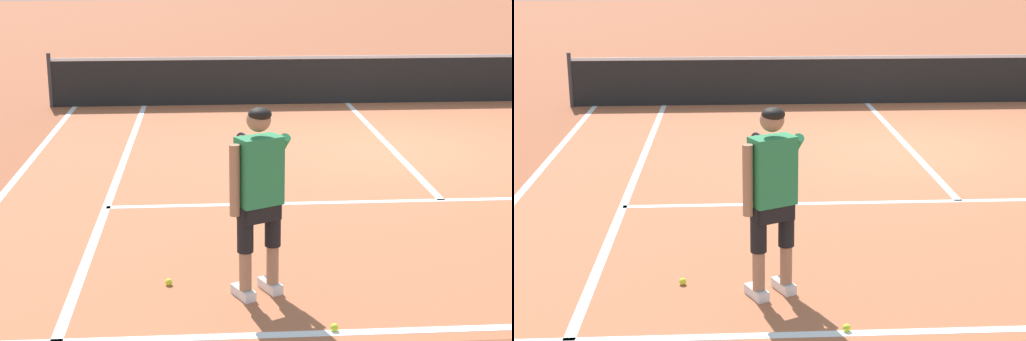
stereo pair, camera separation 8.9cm
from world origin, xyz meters
TOP-DOWN VIEW (x-y plane):
  - ground_plane at (0.00, 0.00)m, footprint 80.00×80.00m
  - court_inner_surface at (0.00, -1.08)m, footprint 10.98×10.13m
  - line_service at (0.00, -2.62)m, footprint 8.23×0.10m
  - line_centre_service at (0.00, 0.58)m, footprint 0.10×6.40m
  - line_singles_left at (-4.12, -1.08)m, footprint 0.10×9.73m
  - line_doubles_left at (-5.49, -1.08)m, footprint 0.10×9.73m
  - tennis_net at (0.00, 3.78)m, footprint 11.96×0.08m
  - tennis_player at (-2.46, -5.17)m, footprint 0.56×1.23m
  - tennis_ball_near_feet at (-1.90, -5.91)m, footprint 0.07×0.07m
  - tennis_ball_by_baseline at (-3.27, -4.92)m, footprint 0.07×0.07m

SIDE VIEW (x-z plane):
  - ground_plane at x=0.00m, z-range 0.00..0.00m
  - court_inner_surface at x=0.00m, z-range 0.00..0.00m
  - line_service at x=0.00m, z-range 0.00..0.01m
  - line_centre_service at x=0.00m, z-range 0.00..0.01m
  - line_singles_left at x=-4.12m, z-range 0.00..0.01m
  - line_doubles_left at x=-5.49m, z-range 0.00..0.01m
  - tennis_ball_near_feet at x=-1.90m, z-range 0.00..0.07m
  - tennis_ball_by_baseline at x=-3.27m, z-range 0.00..0.07m
  - tennis_net at x=0.00m, z-range -0.04..1.03m
  - tennis_player at x=-2.46m, z-range 0.13..1.85m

